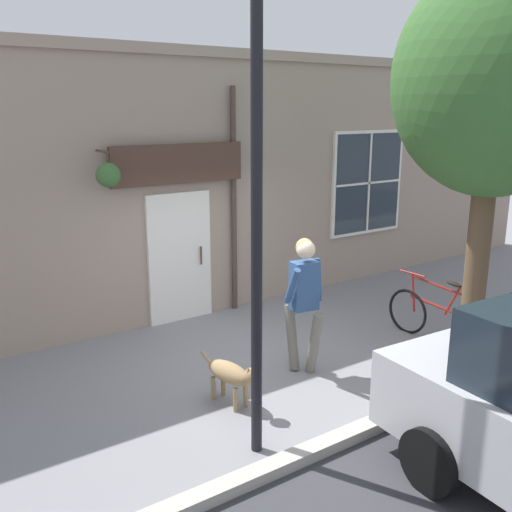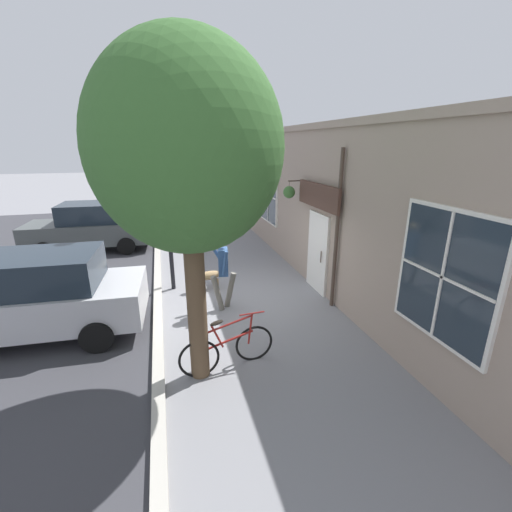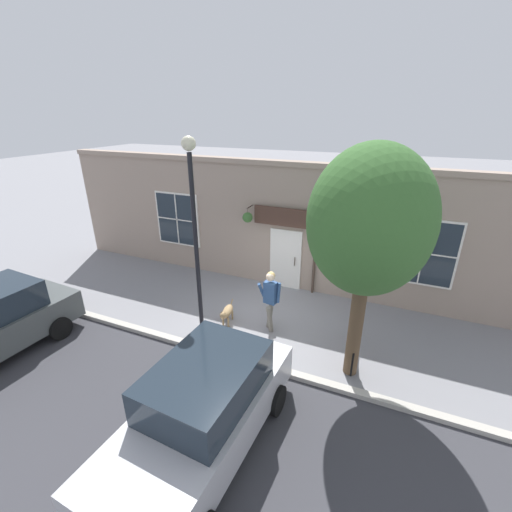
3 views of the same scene
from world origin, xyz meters
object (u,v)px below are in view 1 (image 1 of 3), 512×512
at_px(pedestrian_walking, 304,292).
at_px(street_tree_by_curb, 493,87).
at_px(street_lamp, 257,108).
at_px(leaning_bicycle, 439,317).
at_px(dog_on_leash, 233,374).

relative_size(pedestrian_walking, street_tree_by_curb, 0.34).
bearing_deg(street_lamp, street_tree_by_curb, 94.63).
distance_m(leaning_bicycle, street_lamp, 4.92).
relative_size(dog_on_leash, street_tree_by_curb, 0.20).
height_order(pedestrian_walking, street_lamp, street_lamp).
bearing_deg(dog_on_leash, street_tree_by_curb, 80.81).
bearing_deg(street_tree_by_curb, street_lamp, -85.37).
distance_m(pedestrian_walking, street_tree_by_curb, 3.57).
height_order(leaning_bicycle, street_lamp, street_lamp).
bearing_deg(leaning_bicycle, street_tree_by_curb, 9.45).
relative_size(pedestrian_walking, street_lamp, 0.34).
height_order(street_tree_by_curb, street_lamp, street_tree_by_curb).
distance_m(pedestrian_walking, dog_on_leash, 1.44).
height_order(dog_on_leash, street_lamp, street_lamp).
xyz_separation_m(street_tree_by_curb, street_lamp, (0.31, -3.89, -0.26)).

